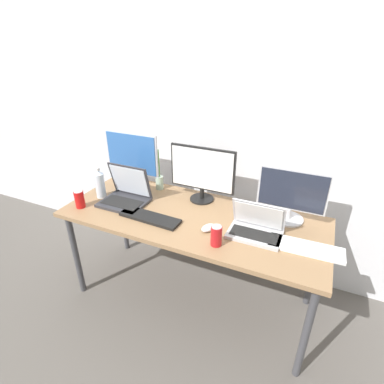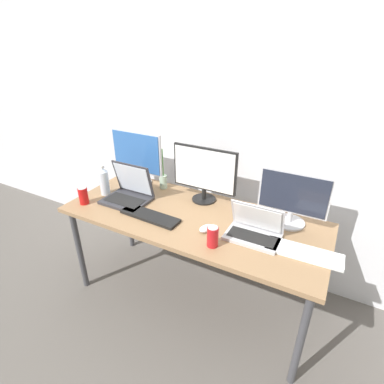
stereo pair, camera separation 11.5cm
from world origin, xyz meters
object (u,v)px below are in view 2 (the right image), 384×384
at_px(laptop_secondary, 254,229).
at_px(water_bottle, 104,181).
at_px(soda_can_by_laptop, 83,196).
at_px(laptop_silver, 129,192).
at_px(soda_can_near_keyboard, 213,237).
at_px(mouse_by_keyboard, 206,228).
at_px(monitor_left, 137,156).
at_px(keyboard_main, 150,216).
at_px(bamboo_vase, 163,180).
at_px(work_desk, 192,223).
at_px(keyboard_aux, 304,253).
at_px(monitor_right, 293,198).
at_px(monitor_center, 204,172).

xyz_separation_m(laptop_secondary, water_bottle, (-1.17, -0.00, 0.06)).
bearing_deg(soda_can_by_laptop, laptop_silver, 38.48).
bearing_deg(soda_can_near_keyboard, laptop_secondary, 47.68).
bearing_deg(soda_can_near_keyboard, mouse_by_keyboard, 129.01).
bearing_deg(monitor_left, keyboard_main, -45.68).
relative_size(laptop_silver, bamboo_vase, 0.99).
distance_m(work_desk, keyboard_aux, 0.74).
bearing_deg(work_desk, keyboard_main, -147.82).
bearing_deg(soda_can_by_laptop, work_desk, 15.76).
xyz_separation_m(work_desk, soda_can_by_laptop, (-0.77, -0.22, 0.12)).
xyz_separation_m(monitor_right, soda_can_near_keyboard, (-0.34, -0.45, -0.12)).
bearing_deg(soda_can_by_laptop, monitor_center, 31.43).
xyz_separation_m(laptop_silver, bamboo_vase, (0.11, 0.28, 0.01)).
distance_m(laptop_silver, water_bottle, 0.22).
bearing_deg(monitor_right, keyboard_main, -156.26).
xyz_separation_m(laptop_silver, keyboard_aux, (1.25, -0.05, -0.05)).
height_order(laptop_silver, laptop_secondary, laptop_silver).
distance_m(monitor_center, monitor_right, 0.62).
xyz_separation_m(laptop_silver, laptop_secondary, (0.95, -0.01, -0.01)).
distance_m(soda_can_near_keyboard, bamboo_vase, 0.82).
height_order(soda_can_near_keyboard, bamboo_vase, bamboo_vase).
xyz_separation_m(keyboard_aux, soda_can_near_keyboard, (-0.48, -0.17, 0.05)).
height_order(monitor_right, bamboo_vase, monitor_right).
relative_size(monitor_center, laptop_secondary, 1.51).
height_order(monitor_left, mouse_by_keyboard, monitor_left).
bearing_deg(keyboard_main, bamboo_vase, 113.76).
xyz_separation_m(monitor_right, soda_can_by_laptop, (-1.36, -0.43, -0.12)).
xyz_separation_m(monitor_center, water_bottle, (-0.71, -0.27, -0.11)).
height_order(monitor_center, bamboo_vase, monitor_center).
height_order(keyboard_main, soda_can_near_keyboard, soda_can_near_keyboard).
relative_size(mouse_by_keyboard, soda_can_near_keyboard, 0.81).
bearing_deg(soda_can_by_laptop, keyboard_aux, 5.79).
height_order(mouse_by_keyboard, bamboo_vase, bamboo_vase).
bearing_deg(laptop_silver, mouse_by_keyboard, -8.15).
bearing_deg(mouse_by_keyboard, keyboard_main, -152.81).
relative_size(work_desk, monitor_right, 4.13).
bearing_deg(keyboard_aux, laptop_silver, 176.25).
xyz_separation_m(laptop_silver, keyboard_main, (0.28, -0.13, -0.05)).
height_order(monitor_right, laptop_secondary, monitor_right).
relative_size(mouse_by_keyboard, water_bottle, 0.43).
relative_size(monitor_left, water_bottle, 1.92).
bearing_deg(mouse_by_keyboard, bamboo_vase, 167.96).
xyz_separation_m(monitor_center, keyboard_main, (-0.21, -0.38, -0.21)).
distance_m(monitor_center, laptop_silver, 0.57).
distance_m(work_desk, laptop_silver, 0.53).
distance_m(monitor_right, mouse_by_keyboard, 0.57).
height_order(monitor_center, keyboard_main, monitor_center).
height_order(soda_can_by_laptop, bamboo_vase, bamboo_vase).
xyz_separation_m(monitor_left, monitor_right, (1.22, -0.03, -0.05)).
distance_m(monitor_center, bamboo_vase, 0.40).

